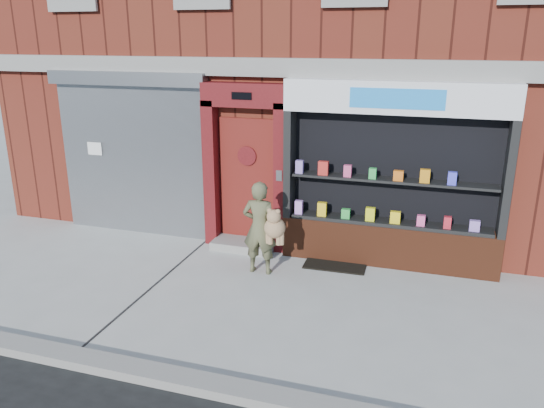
% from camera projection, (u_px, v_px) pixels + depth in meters
% --- Properties ---
extents(ground, '(80.00, 80.00, 0.00)m').
position_uv_depth(ground, '(252.00, 297.00, 7.73)').
color(ground, '#9E9E99').
rests_on(ground, ground).
extents(curb, '(60.00, 0.30, 0.12)m').
position_uv_depth(curb, '(186.00, 381.00, 5.76)').
color(curb, gray).
rests_on(curb, ground).
extents(building, '(12.00, 8.16, 8.00)m').
position_uv_depth(building, '(338.00, 19.00, 11.97)').
color(building, '#5B1E14').
rests_on(building, ground).
extents(shutter_bay, '(3.10, 0.30, 3.04)m').
position_uv_depth(shutter_bay, '(133.00, 144.00, 9.82)').
color(shutter_bay, gray).
rests_on(shutter_bay, ground).
extents(red_door_bay, '(1.52, 0.58, 2.90)m').
position_uv_depth(red_door_bay, '(246.00, 168.00, 9.19)').
color(red_door_bay, '#4A0C0F').
rests_on(red_door_bay, ground).
extents(pharmacy_bay, '(3.50, 0.41, 3.00)m').
position_uv_depth(pharmacy_bay, '(391.00, 184.00, 8.47)').
color(pharmacy_bay, '#602A16').
rests_on(pharmacy_bay, ground).
extents(woman, '(0.72, 0.43, 1.51)m').
position_uv_depth(woman, '(262.00, 228.00, 8.31)').
color(woman, brown).
rests_on(woman, ground).
extents(doormat, '(1.02, 0.73, 0.03)m').
position_uv_depth(doormat, '(336.00, 263.00, 8.87)').
color(doormat, black).
rests_on(doormat, ground).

